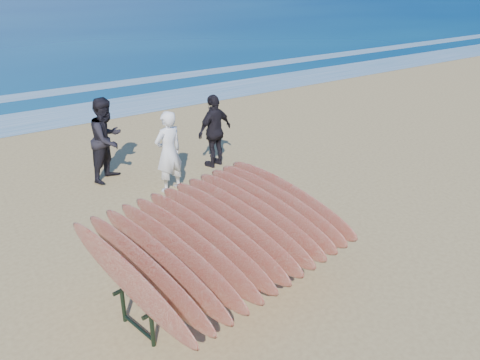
# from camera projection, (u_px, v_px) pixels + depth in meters

# --- Properties ---
(ground) EXTENTS (120.00, 120.00, 0.00)m
(ground) POSITION_uv_depth(u_px,v_px,m) (267.00, 246.00, 8.00)
(ground) COLOR tan
(ground) RESTS_ON ground
(foam_near) EXTENTS (160.00, 160.00, 0.00)m
(foam_near) POSITION_uv_depth(u_px,v_px,m) (81.00, 113.00, 15.48)
(foam_near) COLOR white
(foam_near) RESTS_ON ground
(foam_far) EXTENTS (160.00, 160.00, 0.00)m
(foam_far) POSITION_uv_depth(u_px,v_px,m) (53.00, 92.00, 18.10)
(foam_far) COLOR white
(foam_far) RESTS_ON ground
(surfboard_rack) EXTENTS (3.61, 3.26, 1.38)m
(surfboard_rack) POSITION_uv_depth(u_px,v_px,m) (221.00, 233.00, 6.69)
(surfboard_rack) COLOR black
(surfboard_rack) RESTS_ON ground
(person_white) EXTENTS (0.70, 0.52, 1.75)m
(person_white) POSITION_uv_depth(u_px,v_px,m) (169.00, 152.00, 9.70)
(person_white) COLOR white
(person_white) RESTS_ON ground
(person_dark_a) EXTENTS (1.15, 1.10, 1.87)m
(person_dark_a) POSITION_uv_depth(u_px,v_px,m) (107.00, 139.00, 10.24)
(person_dark_a) COLOR black
(person_dark_a) RESTS_ON ground
(person_dark_b) EXTENTS (1.09, 0.65, 1.74)m
(person_dark_b) POSITION_uv_depth(u_px,v_px,m) (215.00, 131.00, 11.00)
(person_dark_b) COLOR black
(person_dark_b) RESTS_ON ground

